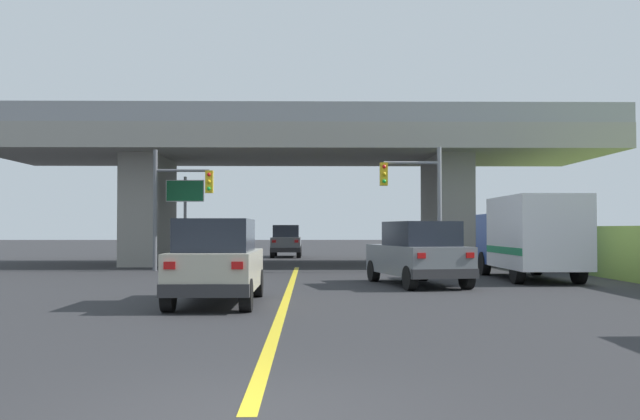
# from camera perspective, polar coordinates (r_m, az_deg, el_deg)

# --- Properties ---
(ground) EXTENTS (160.00, 160.00, 0.00)m
(ground) POSITION_cam_1_polar(r_m,az_deg,el_deg) (36.66, -1.74, -4.28)
(ground) COLOR #2B2B2D
(overpass_bridge) EXTENTS (30.11, 9.56, 7.42)m
(overpass_bridge) POSITION_cam_1_polar(r_m,az_deg,el_deg) (36.77, -1.73, 3.84)
(overpass_bridge) COLOR gray
(overpass_bridge) RESTS_ON ground
(lane_divider_stripe) EXTENTS (0.20, 26.69, 0.01)m
(lane_divider_stripe) POSITION_cam_1_polar(r_m,az_deg,el_deg) (20.38, -2.50, -6.51)
(lane_divider_stripe) COLOR yellow
(lane_divider_stripe) RESTS_ON ground
(suv_lead) EXTENTS (1.93, 4.62, 2.02)m
(suv_lead) POSITION_cam_1_polar(r_m,az_deg,el_deg) (17.44, -8.09, -4.02)
(suv_lead) COLOR #B7B29E
(suv_lead) RESTS_ON ground
(suv_crossing) EXTENTS (2.92, 5.13, 2.02)m
(suv_crossing) POSITION_cam_1_polar(r_m,az_deg,el_deg) (23.18, 7.71, -3.38)
(suv_crossing) COLOR slate
(suv_crossing) RESTS_ON ground
(box_truck) EXTENTS (2.33, 6.58, 2.90)m
(box_truck) POSITION_cam_1_polar(r_m,az_deg,el_deg) (26.52, 16.15, -1.96)
(box_truck) COLOR navy
(box_truck) RESTS_ON ground
(sedan_oncoming) EXTENTS (1.87, 4.63, 2.02)m
(sedan_oncoming) POSITION_cam_1_polar(r_m,az_deg,el_deg) (46.05, -2.65, -2.45)
(sedan_oncoming) COLOR slate
(sedan_oncoming) RESTS_ON ground
(traffic_signal_nearside) EXTENTS (2.57, 0.36, 5.20)m
(traffic_signal_nearside) POSITION_cam_1_polar(r_m,az_deg,el_deg) (30.48, 7.76, 1.33)
(traffic_signal_nearside) COLOR slate
(traffic_signal_nearside) RESTS_ON ground
(traffic_signal_farside) EXTENTS (2.55, 0.36, 5.16)m
(traffic_signal_farside) POSITION_cam_1_polar(r_m,az_deg,el_deg) (31.53, -11.29, 1.03)
(traffic_signal_farside) COLOR #56595E
(traffic_signal_farside) RESTS_ON ground
(highway_sign) EXTENTS (1.83, 0.17, 4.29)m
(highway_sign) POSITION_cam_1_polar(r_m,az_deg,el_deg) (35.44, -10.55, 0.81)
(highway_sign) COLOR slate
(highway_sign) RESTS_ON ground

